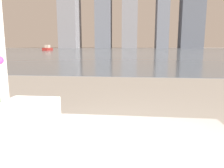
% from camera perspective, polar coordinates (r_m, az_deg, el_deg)
% --- Properties ---
extents(potted_orchid, '(0.15, 0.15, 0.40)m').
position_cam_1_polar(potted_orchid, '(1.53, -27.25, -5.13)').
color(potted_orchid, '#4C4C4C').
rests_on(potted_orchid, bathtub).
extents(towel_stack, '(0.28, 0.21, 0.16)m').
position_cam_1_polar(towel_stack, '(1.33, -20.51, -7.32)').
color(towel_stack, white).
rests_on(towel_stack, bathtub).
extents(harbor_water, '(180.00, 110.00, 0.01)m').
position_cam_1_polar(harbor_water, '(62.29, 6.14, 8.87)').
color(harbor_water, slate).
rests_on(harbor_water, ground_plane).
extents(harbor_boat_1, '(1.24, 3.52, 1.31)m').
position_cam_1_polar(harbor_boat_1, '(54.61, -16.48, 8.89)').
color(harbor_boat_1, maroon).
rests_on(harbor_boat_1, harbor_water).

